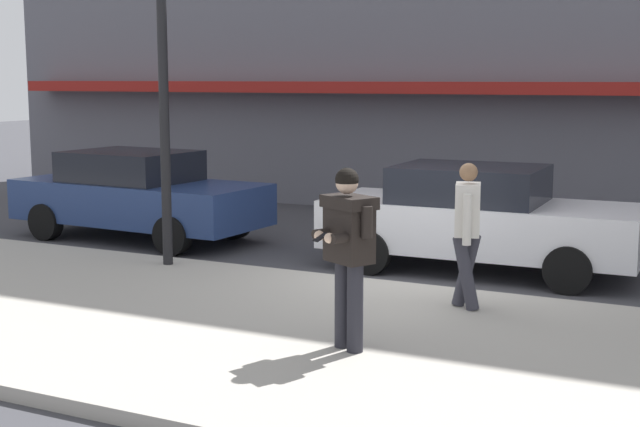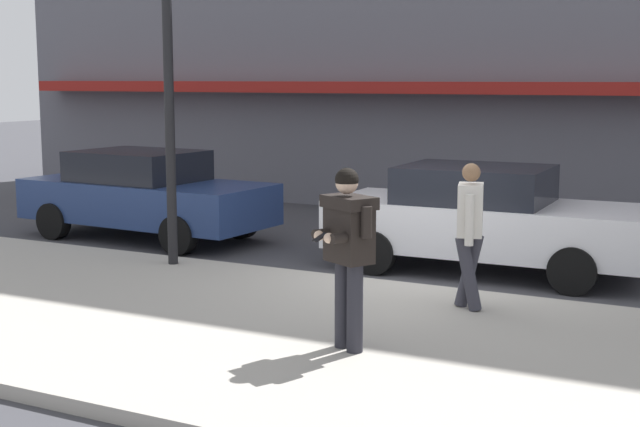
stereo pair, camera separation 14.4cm
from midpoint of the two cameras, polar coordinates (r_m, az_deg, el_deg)
name	(u,v)px [view 2 (the right image)]	position (r m, az deg, el deg)	size (l,w,h in m)	color
ground_plane	(414,290)	(11.99, 6.40, -4.86)	(80.00, 80.00, 0.00)	#3D3D42
sidewalk	(404,353)	(9.06, 5.84, -8.87)	(32.00, 5.30, 0.14)	#A8A399
curb_paint_line	(488,297)	(11.73, 11.07, -5.26)	(28.00, 0.12, 0.01)	silver
parked_sedan_near	(145,194)	(15.81, -10.89, 1.23)	(4.59, 2.12, 1.54)	navy
parked_sedan_mid	(484,218)	(13.08, 10.75, -0.29)	(4.54, 2.01, 1.54)	silver
man_texting_on_phone	(348,239)	(8.63, 2.29, -1.63)	(0.63, 0.65, 1.81)	#23232B
pedestrian_in_light_coat	(470,226)	(10.38, 9.97, -0.82)	(0.40, 0.58, 1.70)	#33333D
street_lamp_post	(168,53)	(12.77, -9.39, 10.11)	(0.36, 0.36, 4.88)	black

